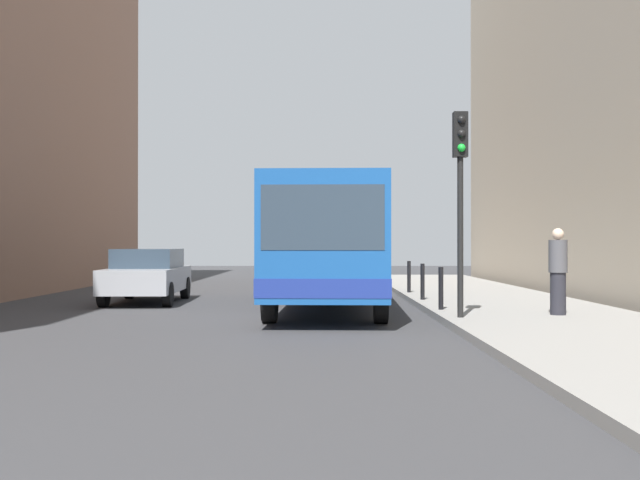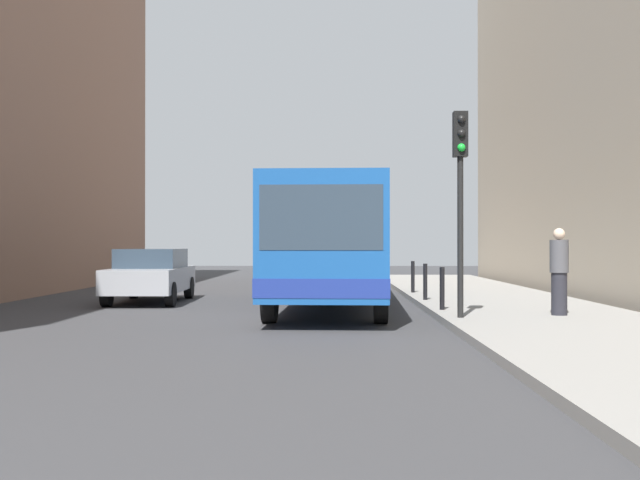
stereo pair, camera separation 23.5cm
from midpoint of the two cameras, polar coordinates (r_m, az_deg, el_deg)
name	(u,v)px [view 1 (the left image)]	position (r m, az deg, el deg)	size (l,w,h in m)	color
ground_plane	(286,319)	(16.26, -2.98, -6.00)	(80.00, 80.00, 0.00)	#38383A
sidewalk	(538,316)	(16.85, 15.77, -5.53)	(4.40, 40.00, 0.15)	gray
bus	(331,240)	(19.32, 0.47, 0.02)	(2.91, 11.10, 3.00)	#19519E
car_beside_bus	(149,274)	(21.42, -13.12, -2.52)	(1.97, 4.45, 1.48)	#A5A8AD
traffic_light	(462,174)	(15.32, 10.22, 4.91)	(0.28, 0.33, 4.10)	black
bollard_near	(442,288)	(17.06, 8.82, -3.63)	(0.11, 0.11, 0.95)	black
bollard_mid	(424,282)	(20.04, 7.51, -3.14)	(0.11, 0.11, 0.95)	black
bollard_far	(410,277)	(23.03, 6.54, -2.77)	(0.11, 0.11, 0.95)	black
pedestrian_near_signal	(559,271)	(16.31, 17.24, -2.28)	(0.38, 0.38, 1.79)	#26262D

